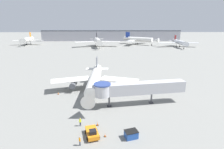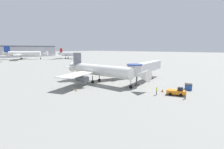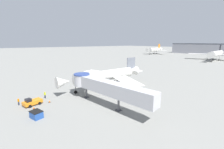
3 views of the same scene
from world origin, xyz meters
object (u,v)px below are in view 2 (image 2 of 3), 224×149
at_px(traffic_cone_apron_front, 180,92).
at_px(background_jet_blue_tail, 24,54).
at_px(background_jet_red_tail, 68,54).
at_px(main_airplane, 100,71).
at_px(pushback_tug_orange, 176,92).
at_px(traffic_cone_port_wing, 76,90).
at_px(ground_crew_wing_walker, 185,94).
at_px(service_container_blue, 188,87).
at_px(jet_bridge, 145,67).
at_px(ground_crew_marshaller, 157,90).
at_px(traffic_cone_near_nose, 162,90).

bearing_deg(traffic_cone_apron_front, background_jet_blue_tail, 78.20).
bearing_deg(background_jet_red_tail, main_airplane, -120.40).
distance_m(pushback_tug_orange, traffic_cone_port_wing, 23.03).
distance_m(traffic_cone_port_wing, ground_crew_wing_walker, 24.35).
relative_size(service_container_blue, ground_crew_wing_walker, 1.61).
bearing_deg(jet_bridge, ground_crew_marshaller, -150.35).
distance_m(main_airplane, ground_crew_wing_walker, 24.22).
height_order(service_container_blue, traffic_cone_port_wing, service_container_blue).
bearing_deg(pushback_tug_orange, ground_crew_wing_walker, -142.96).
height_order(jet_bridge, background_jet_blue_tail, background_jet_blue_tail).
height_order(traffic_cone_near_nose, background_jet_blue_tail, background_jet_blue_tail).
relative_size(main_airplane, background_jet_blue_tail, 0.87).
bearing_deg(traffic_cone_port_wing, background_jet_red_tail, 54.20).
bearing_deg(traffic_cone_apron_front, traffic_cone_near_nose, 113.65).
bearing_deg(traffic_cone_near_nose, traffic_cone_apron_front, -66.35).
relative_size(traffic_cone_port_wing, traffic_cone_apron_front, 1.08).
height_order(main_airplane, background_jet_red_tail, background_jet_red_tail).
distance_m(traffic_cone_apron_front, background_jet_blue_tail, 149.44).
bearing_deg(background_jet_blue_tail, jet_bridge, -151.69).
bearing_deg(pushback_tug_orange, traffic_cone_port_wing, 104.53).
height_order(main_airplane, service_container_blue, main_airplane).
relative_size(traffic_cone_port_wing, ground_crew_marshaller, 0.39).
relative_size(pushback_tug_orange, ground_crew_marshaller, 2.36).
distance_m(traffic_cone_apron_front, ground_crew_wing_walker, 4.80).
xyz_separation_m(jet_bridge, traffic_cone_apron_front, (-7.04, -13.14, -4.02)).
xyz_separation_m(main_airplane, traffic_cone_apron_front, (3.52, -21.77, -3.39)).
bearing_deg(main_airplane, jet_bridge, -38.69).
bearing_deg(main_airplane, background_jet_blue_tail, 75.25).
relative_size(pushback_tug_orange, service_container_blue, 1.56).
xyz_separation_m(service_container_blue, traffic_cone_port_wing, (-18.61, 20.37, -0.36)).
relative_size(main_airplane, ground_crew_wing_walker, 16.90).
bearing_deg(ground_crew_marshaller, background_jet_red_tail, -154.98).
bearing_deg(ground_crew_wing_walker, traffic_cone_near_nose, 122.30).
bearing_deg(jet_bridge, background_jet_blue_tail, 71.10).
distance_m(main_airplane, background_jet_blue_tail, 129.02).
distance_m(jet_bridge, pushback_tug_orange, 16.43).
xyz_separation_m(traffic_cone_apron_front, background_jet_red_tail, (62.07, 125.41, 3.97)).
xyz_separation_m(main_airplane, jet_bridge, (10.56, -8.63, 0.63)).
bearing_deg(ground_crew_marshaller, traffic_cone_near_nose, 145.84).
xyz_separation_m(main_airplane, traffic_cone_port_wing, (-10.43, -1.76, -3.37)).
bearing_deg(background_jet_blue_tail, service_container_blue, -151.69).
xyz_separation_m(pushback_tug_orange, background_jet_blue_tail, (32.87, 146.07, 4.35)).
height_order(background_jet_blue_tail, background_jet_red_tail, background_jet_blue_tail).
bearing_deg(ground_crew_wing_walker, jet_bridge, 109.62).
bearing_deg(jet_bridge, pushback_tug_orange, -134.67).
xyz_separation_m(traffic_cone_near_nose, ground_crew_wing_walker, (-2.56, -5.94, 0.60)).
distance_m(ground_crew_wing_walker, background_jet_blue_tail, 152.54).
xyz_separation_m(pushback_tug_orange, background_jet_red_tail, (64.41, 125.28, 3.51)).
relative_size(ground_crew_marshaller, background_jet_red_tail, 0.05).
bearing_deg(background_jet_red_tail, pushback_tug_orange, -115.27).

